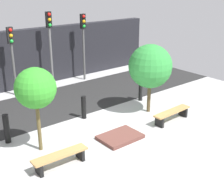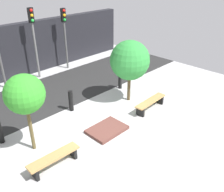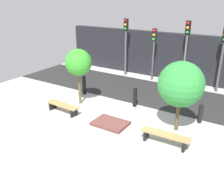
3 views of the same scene
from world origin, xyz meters
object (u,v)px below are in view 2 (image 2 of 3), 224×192
Objects in this scene: bollard_left at (71,101)px; bollard_center at (120,81)px; traffic_light_east at (65,28)px; tree_behind_right_bench at (130,60)px; planter_bed at (107,129)px; bench_left at (54,159)px; traffic_light_mid_east at (33,31)px; bench_right at (150,103)px; tree_behind_left_bench at (25,94)px.

bollard_left is 3.25m from bollard_center.
tree_behind_right_bench is at bearing -95.05° from traffic_light_east.
bollard_center is at bearing -87.82° from traffic_light_east.
traffic_light_east is at bearing 65.37° from planter_bed.
bench_left is at bearing -165.75° from tree_behind_right_bench.
bench_left is 0.46× the size of traffic_light_mid_east.
bollard_center reaches higher than planter_bed.
traffic_light_mid_east reaches higher than bench_right.
bollard_center is (5.83, 1.18, -1.75)m from tree_behind_left_bench.
planter_bed is (2.58, 0.20, -0.25)m from bench_left.
bollard_center is 0.22× the size of traffic_light_mid_east.
traffic_light_east is (-0.17, 4.42, 2.11)m from bollard_center.
bench_left is 2.07× the size of bollard_center.
bollard_left is (2.58, 2.50, 0.17)m from bench_left.
tree_behind_left_bench is 0.97× the size of tree_behind_right_bench.
tree_behind_right_bench is 3.06× the size of bollard_left.
bench_left is 0.63× the size of tree_behind_left_bench.
bollard_left is at bearing -124.87° from traffic_light_east.
bench_left is 2.28m from tree_behind_left_bench.
bollard_left is at bearing 24.62° from tree_behind_left_bench.
traffic_light_east reaches higher than bollard_left.
traffic_light_east is at bearing 84.95° from tree_behind_right_bench.
traffic_light_mid_east is at bearing 76.93° from bollard_left.
bollard_left is 5.05m from traffic_light_mid_east.
bollard_center is at bearing 35.27° from planter_bed.
bollard_left is (-2.58, 2.50, 0.15)m from bench_right.
tree_behind_right_bench is at bearing 88.02° from bench_right.
bench_left is 0.49× the size of traffic_light_east.
planter_bed is at bearing -114.63° from traffic_light_east.
planter_bed is 0.40× the size of traffic_light_east.
tree_behind_left_bench is 6.20m from bollard_center.
tree_behind_left_bench reaches higher than bench_right.
tree_behind_left_bench is 0.73× the size of traffic_light_mid_east.
tree_behind_left_bench reaches higher than planter_bed.
bollard_center is (0.66, 2.50, 0.10)m from bench_right.
tree_behind_left_bench is (-2.58, 1.11, 2.12)m from planter_bed.
bollard_left is at bearing 45.99° from bench_left.
bench_right is 3.60m from bollard_left.
traffic_light_mid_east reaches higher than tree_behind_right_bench.
planter_bed is 1.72× the size of bollard_center.
traffic_light_mid_east is (3.61, 6.92, 2.38)m from bench_left.
traffic_light_mid_east is (3.61, 5.60, 0.51)m from tree_behind_left_bench.
bollard_center is 4.90m from traffic_light_east.
bench_right is at bearing -44.01° from bollard_left.
tree_behind_left_bench is 3.30× the size of bollard_center.
bench_right is 1.26× the size of planter_bed.
bench_left is 3.60m from bollard_left.
tree_behind_right_bench is at bearing 16.23° from bench_left.
bench_left is at bearing -117.57° from traffic_light_mid_east.
bench_left is 6.34m from bollard_center.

